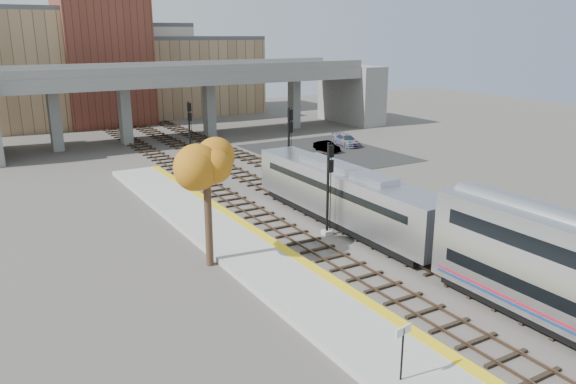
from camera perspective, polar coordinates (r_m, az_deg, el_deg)
ground at (r=34.56m, az=11.03°, el=-6.84°), size 160.00×160.00×0.00m
platform at (r=30.49m, az=0.61°, el=-9.37°), size 4.50×60.00×0.35m
yellow_strip at (r=31.35m, az=3.62°, el=-8.30°), size 0.70×60.00×0.01m
tracks at (r=44.48m, az=1.29°, el=-1.24°), size 10.70×95.00×0.25m
overpass at (r=73.87m, az=-9.57°, el=9.96°), size 54.00×12.00×9.50m
buildings_far at (r=93.13m, az=-16.74°, el=11.99°), size 43.00×21.00×20.60m
parking_lot at (r=64.01m, az=3.92°, el=4.00°), size 14.00×18.00×0.04m
locomotive at (r=39.40m, az=5.75°, el=-0.26°), size 3.02×19.05×4.10m
signal_mast_near at (r=37.21m, az=4.11°, el=-0.02°), size 0.60×0.64×6.34m
signal_mast_mid at (r=49.06m, az=0.11°, el=4.48°), size 0.60×0.64×7.00m
signal_mast_far at (r=59.16m, az=-9.95°, el=5.80°), size 0.60×0.64×6.41m
station_sign at (r=22.27m, az=11.59°, el=-14.69°), size 0.89×0.23×2.27m
tree at (r=31.88m, az=-8.28°, el=1.82°), size 3.60×3.60×7.45m
car_a at (r=58.21m, az=3.64°, el=3.39°), size 1.37×3.32×1.13m
car_b at (r=64.49m, az=3.96°, el=4.64°), size 1.55×3.66×1.17m
car_c at (r=68.12m, az=5.95°, el=5.25°), size 2.39×4.70×1.31m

